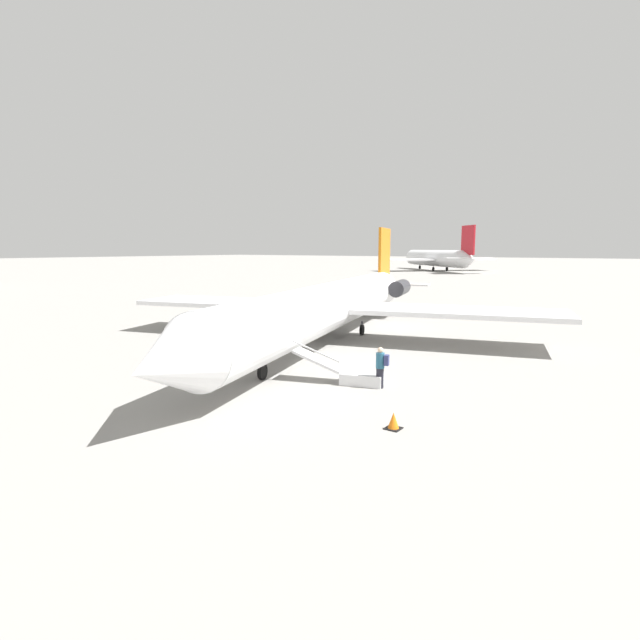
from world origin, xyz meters
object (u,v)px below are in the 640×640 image
at_px(airplane_main, 335,304).
at_px(boarding_stairs, 353,375).
at_px(airplane_far_right, 437,258).
at_px(passenger, 381,365).

bearing_deg(airplane_main, boarding_stairs, 21.71).
height_order(airplane_main, boarding_stairs, airplane_main).
xyz_separation_m(airplane_main, airplane_far_right, (-97.36, -32.74, 1.00)).
bearing_deg(passenger, airplane_main, -63.03).
bearing_deg(airplane_far_right, passenger, 154.02).
relative_size(boarding_stairs, passenger, 2.38).
distance_m(airplane_main, boarding_stairs, 10.92).
height_order(airplane_far_right, boarding_stairs, airplane_far_right).
height_order(boarding_stairs, passenger, boarding_stairs).
bearing_deg(passenger, airplane_far_right, -84.97).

